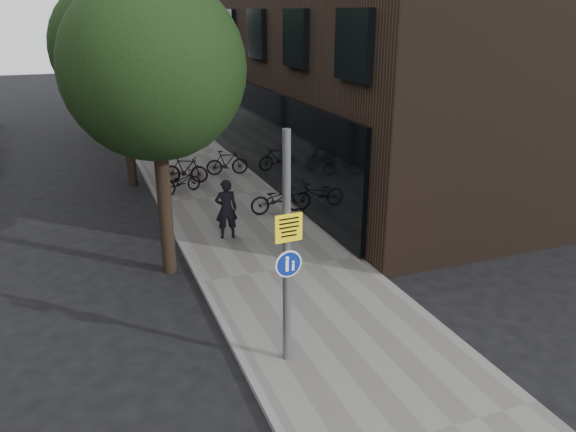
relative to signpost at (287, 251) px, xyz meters
name	(u,v)px	position (x,y,z in m)	size (l,w,h in m)	color
ground	(328,337)	(1.17, 0.55, -2.43)	(120.00, 120.00, 0.00)	black
sidewalk	(221,197)	(1.42, 10.55, -2.37)	(4.50, 60.00, 0.12)	slate
curb_edge	(160,204)	(-0.83, 10.55, -2.36)	(0.15, 60.00, 0.13)	slate
street_tree_near	(157,76)	(-1.36, 5.19, 2.68)	(4.40, 4.40, 7.50)	black
street_tree_mid	(122,53)	(-1.36, 13.69, 2.68)	(5.00, 5.00, 7.80)	black
street_tree_far	(105,41)	(-1.36, 22.69, 2.68)	(5.00, 5.00, 7.80)	black
signpost	(287,251)	(0.00, 0.00, 0.00)	(0.53, 0.15, 4.57)	#595B5E
pedestrian	(226,209)	(0.56, 6.52, -1.40)	(0.67, 0.44, 1.82)	black
parked_bike_facade_near	(278,199)	(2.76, 8.06, -1.81)	(0.67, 1.91, 1.00)	black
parked_bike_facade_far	(227,163)	(2.40, 13.25, -1.79)	(0.49, 1.73, 1.04)	black
parked_bike_curb_near	(181,182)	(0.13, 11.44, -1.88)	(0.58, 1.65, 0.87)	black
parked_bike_curb_far	(185,169)	(0.55, 12.73, -1.76)	(0.51, 1.81, 1.09)	black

